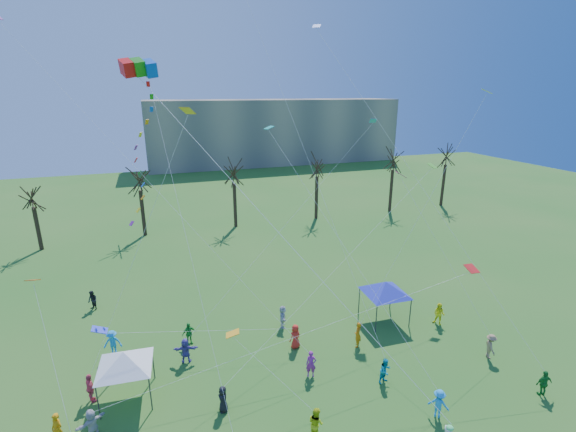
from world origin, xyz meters
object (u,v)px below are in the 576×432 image
object	(u,v)px
big_box_kite	(148,157)
canopy_tent_blue	(385,288)
distant_building	(274,131)
canopy_tent_white	(124,359)

from	to	relation	value
big_box_kite	canopy_tent_blue	size ratio (longest dim) A/B	5.38
distant_building	canopy_tent_white	xyz separation A→B (m)	(-31.85, -74.15, -4.89)
distant_building	canopy_tent_white	distance (m)	80.85
distant_building	canopy_tent_white	world-z (taller)	distant_building
distant_building	big_box_kite	distance (m)	78.42
canopy_tent_blue	distant_building	bearing A→B (deg)	79.38
distant_building	big_box_kite	size ratio (longest dim) A/B	2.57
canopy_tent_blue	canopy_tent_white	bearing A→B (deg)	-172.54
canopy_tent_white	canopy_tent_blue	world-z (taller)	canopy_tent_blue
canopy_tent_white	canopy_tent_blue	distance (m)	18.56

